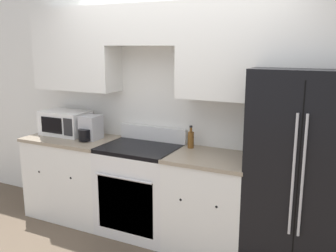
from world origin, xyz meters
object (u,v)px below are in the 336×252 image
refrigerator (303,173)px  microwave (65,123)px  bottle (191,139)px  oven_range (141,189)px

refrigerator → microwave: size_ratio=3.31×
refrigerator → bottle: (-1.11, 0.16, 0.14)m
oven_range → microwave: microwave is taller
refrigerator → microwave: (-2.66, 0.06, 0.18)m
refrigerator → microwave: refrigerator is taller
oven_range → refrigerator: refrigerator is taller
refrigerator → bottle: 1.13m
refrigerator → microwave: bearing=178.8°
microwave → oven_range: bearing=-4.6°
microwave → bottle: (1.54, 0.11, -0.05)m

